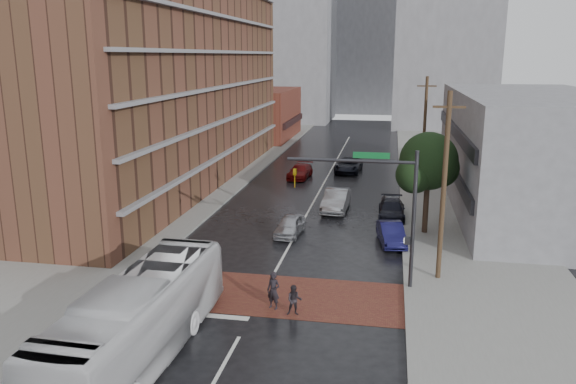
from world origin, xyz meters
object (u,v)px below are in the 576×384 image
at_px(pedestrian_b, 294,300).
at_px(car_parked_mid, 392,210).
at_px(car_travel_b, 336,200).
at_px(car_parked_near, 391,234).
at_px(pedestrian_a, 273,291).
at_px(suv_travel, 349,165).
at_px(car_travel_a, 290,226).
at_px(car_parked_far, 392,204).
at_px(car_travel_c, 300,171).
at_px(transit_bus, 139,320).

xyz_separation_m(pedestrian_b, car_parked_mid, (4.34, 16.88, -0.05)).
distance_m(car_travel_b, car_parked_near, 8.36).
relative_size(pedestrian_a, car_travel_b, 0.36).
bearing_deg(suv_travel, car_travel_a, -91.47).
xyz_separation_m(car_travel_b, car_parked_far, (4.22, 0.22, -0.18)).
height_order(car_travel_a, car_travel_c, car_travel_c).
bearing_deg(pedestrian_b, transit_bus, -145.15).
distance_m(car_travel_c, car_parked_far, 14.14).
bearing_deg(pedestrian_b, car_travel_a, 93.34).
relative_size(transit_bus, car_travel_c, 2.64).
bearing_deg(pedestrian_a, pedestrian_b, -4.50).
distance_m(transit_bus, car_travel_b, 23.85).
xyz_separation_m(transit_bus, car_travel_a, (2.98, 16.59, -1.03)).
height_order(car_travel_b, car_parked_far, car_travel_b).
distance_m(suv_travel, car_parked_mid, 16.98).
relative_size(car_travel_a, car_travel_c, 0.84).
relative_size(car_travel_c, car_parked_far, 1.19).
height_order(transit_bus, car_parked_far, transit_bus).
relative_size(pedestrian_a, suv_travel, 0.35).
distance_m(transit_bus, car_parked_near, 18.71).
bearing_deg(car_parked_mid, car_parked_far, 89.40).
bearing_deg(car_parked_far, transit_bus, -117.14).
relative_size(pedestrian_b, car_parked_mid, 0.31).
xyz_separation_m(transit_bus, car_parked_far, (9.65, 23.44, -1.03)).
xyz_separation_m(pedestrian_a, car_travel_c, (-3.46, 29.03, -0.24)).
relative_size(car_travel_a, suv_travel, 0.73).
distance_m(pedestrian_a, suv_travel, 32.80).
bearing_deg(car_parked_far, pedestrian_a, -111.51).
xyz_separation_m(pedestrian_a, car_parked_far, (5.43, 18.04, -0.26)).
relative_size(car_parked_near, car_parked_mid, 0.88).
relative_size(pedestrian_a, car_travel_c, 0.40).
distance_m(pedestrian_b, suv_travel, 33.27).
bearing_deg(car_parked_near, car_parked_mid, 80.49).
xyz_separation_m(car_parked_near, car_parked_far, (0.00, 7.43, -0.02)).
xyz_separation_m(pedestrian_a, pedestrian_b, (1.08, -0.49, -0.18)).
xyz_separation_m(transit_bus, car_parked_near, (9.65, 16.00, -1.01)).
bearing_deg(car_parked_mid, car_travel_a, -142.69).
distance_m(transit_bus, pedestrian_a, 6.90).
height_order(car_travel_a, car_parked_far, car_parked_far).
xyz_separation_m(car_travel_a, suv_travel, (2.23, 21.59, 0.07)).
bearing_deg(car_travel_b, car_travel_a, -107.52).
height_order(transit_bus, pedestrian_b, transit_bus).
bearing_deg(pedestrian_b, car_parked_far, 68.91).
bearing_deg(car_travel_a, car_parked_mid, 42.91).
relative_size(transit_bus, car_parked_near, 2.95).
xyz_separation_m(transit_bus, car_travel_b, (5.42, 23.21, -0.85)).
xyz_separation_m(car_travel_a, car_travel_c, (-2.22, 17.84, 0.01)).
bearing_deg(car_travel_a, car_travel_c, 102.08).
relative_size(pedestrian_a, car_parked_far, 0.47).
height_order(pedestrian_a, car_travel_c, pedestrian_a).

